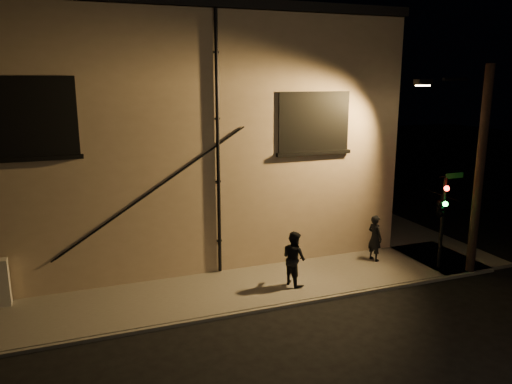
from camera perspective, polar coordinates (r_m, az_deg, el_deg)
name	(u,v)px	position (r m, az deg, el deg)	size (l,w,h in m)	color
ground	(308,303)	(15.07, 5.92, -12.46)	(90.00, 90.00, 0.00)	black
sidewalk	(285,249)	(19.20, 3.32, -6.51)	(21.00, 16.00, 0.12)	#5C5853
building	(149,128)	(21.46, -12.14, 7.20)	(16.20, 12.23, 8.80)	tan
pedestrian_a	(375,238)	(18.13, 13.43, -5.11)	(0.60, 0.39, 1.64)	black
pedestrian_b	(294,258)	(15.65, 4.37, -7.54)	(0.84, 0.65, 1.72)	black
traffic_signal	(441,207)	(17.51, 20.39, -1.57)	(1.21, 1.91, 3.26)	black
streetlamp_pole	(476,166)	(17.55, 23.84, 2.75)	(2.02, 1.38, 6.88)	black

